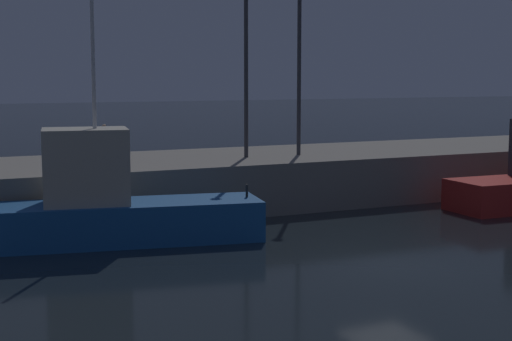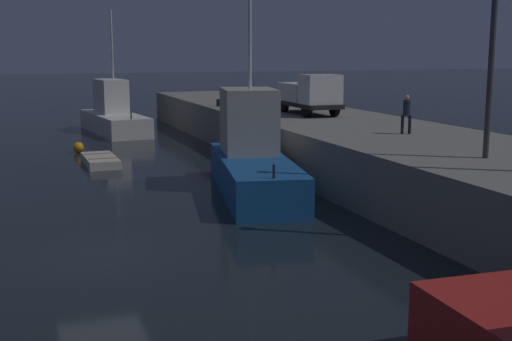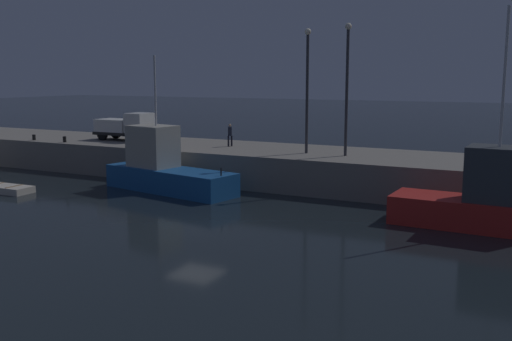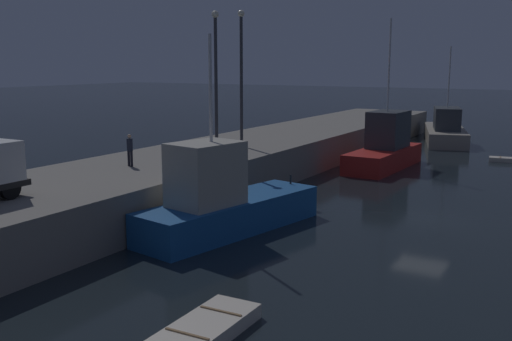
# 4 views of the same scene
# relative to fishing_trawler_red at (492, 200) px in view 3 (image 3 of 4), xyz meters

# --- Properties ---
(ground_plane) EXTENTS (320.00, 320.00, 0.00)m
(ground_plane) POSITION_rel_fishing_trawler_red_xyz_m (-13.50, -6.33, -1.52)
(ground_plane) COLOR black
(pier_quay) EXTENTS (77.51, 8.39, 2.36)m
(pier_quay) POSITION_rel_fishing_trawler_red_xyz_m (-13.50, 7.48, -0.34)
(pier_quay) COLOR gray
(pier_quay) RESTS_ON ground
(fishing_trawler_red) EXTENTS (9.40, 3.25, 10.95)m
(fishing_trawler_red) POSITION_rel_fishing_trawler_red_xyz_m (0.00, 0.00, 0.00)
(fishing_trawler_red) COLOR red
(fishing_trawler_red) RESTS_ON ground
(fishing_boat_blue) EXTENTS (10.23, 4.62, 8.98)m
(fishing_boat_blue) POSITION_rel_fishing_trawler_red_xyz_m (-20.66, 0.99, -0.06)
(fishing_boat_blue) COLOR #195193
(fishing_boat_blue) RESTS_ON ground
(dinghy_orange_near) EXTENTS (3.96, 1.66, 0.48)m
(dinghy_orange_near) POSITION_rel_fishing_trawler_red_xyz_m (-29.84, -4.32, -1.29)
(dinghy_orange_near) COLOR beige
(dinghy_orange_near) RESTS_ON ground
(lamp_post_west) EXTENTS (0.44, 0.44, 8.45)m
(lamp_post_west) POSITION_rel_fishing_trawler_red_xyz_m (-12.71, 6.63, 5.75)
(lamp_post_west) COLOR #38383D
(lamp_post_west) RESTS_ON pier_quay
(lamp_post_east) EXTENTS (0.44, 0.44, 8.69)m
(lamp_post_east) POSITION_rel_fishing_trawler_red_xyz_m (-9.87, 6.56, 5.87)
(lamp_post_east) COLOR #38383D
(lamp_post_east) RESTS_ON pier_quay
(utility_truck) EXTENTS (5.20, 2.03, 2.31)m
(utility_truck) POSITION_rel_fishing_trawler_red_xyz_m (-29.16, 7.47, 2.00)
(utility_truck) COLOR black
(utility_truck) RESTS_ON pier_quay
(dockworker) EXTENTS (0.40, 0.43, 1.71)m
(dockworker) POSITION_rel_fishing_trawler_red_xyz_m (-19.38, 7.68, 1.81)
(dockworker) COLOR black
(dockworker) RESTS_ON pier_quay
(bollard_central) EXTENTS (0.28, 0.28, 0.48)m
(bollard_central) POSITION_rel_fishing_trawler_red_xyz_m (-32.69, 4.08, 1.08)
(bollard_central) COLOR black
(bollard_central) RESTS_ON pier_quay
(bollard_east) EXTENTS (0.28, 0.28, 0.46)m
(bollard_east) POSITION_rel_fishing_trawler_red_xyz_m (-36.18, 4.13, 1.07)
(bollard_east) COLOR black
(bollard_east) RESTS_ON pier_quay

